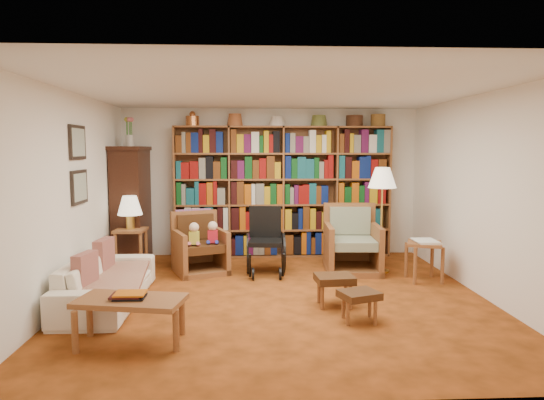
{
  "coord_description": "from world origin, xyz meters",
  "views": [
    {
      "loc": [
        -0.39,
        -5.79,
        1.82
      ],
      "look_at": [
        -0.07,
        0.6,
        1.14
      ],
      "focal_mm": 32.0,
      "sensor_mm": 36.0,
      "label": 1
    }
  ],
  "objects": [
    {
      "name": "armchair_leather",
      "position": [
        -1.09,
        1.35,
        0.37
      ],
      "size": [
        0.98,
        0.97,
        0.91
      ],
      "color": "brown",
      "rests_on": "floor"
    },
    {
      "name": "table_lamp",
      "position": [
        -2.15,
        1.46,
        0.97
      ],
      "size": [
        0.37,
        0.37,
        0.5
      ],
      "color": "gold",
      "rests_on": "side_table_lamp"
    },
    {
      "name": "side_table_lamp",
      "position": [
        -2.15,
        1.46,
        0.47
      ],
      "size": [
        0.46,
        0.46,
        0.63
      ],
      "color": "brown",
      "rests_on": "floor"
    },
    {
      "name": "cushion_right",
      "position": [
        -2.18,
        -0.49,
        0.45
      ],
      "size": [
        0.19,
        0.39,
        0.38
      ],
      "primitive_type": "cube",
      "rotation": [
        0.0,
        0.0,
        -0.19
      ],
      "color": "maroon",
      "rests_on": "sofa"
    },
    {
      "name": "curio_cabinet",
      "position": [
        -2.25,
        2.0,
        0.95
      ],
      "size": [
        0.5,
        0.95,
        2.4
      ],
      "color": "#32170D",
      "rests_on": "floor"
    },
    {
      "name": "wall_left",
      "position": [
        -2.5,
        0.0,
        1.25
      ],
      "size": [
        0.0,
        5.0,
        5.0
      ],
      "primitive_type": "plane",
      "rotation": [
        1.57,
        0.0,
        1.57
      ],
      "color": "white",
      "rests_on": "floor"
    },
    {
      "name": "ceiling",
      "position": [
        0.0,
        0.0,
        2.5
      ],
      "size": [
        5.0,
        5.0,
        0.0
      ],
      "primitive_type": "plane",
      "rotation": [
        3.14,
        0.0,
        0.0
      ],
      "color": "white",
      "rests_on": "wall_back"
    },
    {
      "name": "footstool_a",
      "position": [
        0.61,
        -0.35,
        0.3
      ],
      "size": [
        0.46,
        0.4,
        0.37
      ],
      "color": "#462712",
      "rests_on": "floor"
    },
    {
      "name": "framed_pictures",
      "position": [
        -2.48,
        0.3,
        1.62
      ],
      "size": [
        0.03,
        0.52,
        0.97
      ],
      "color": "black",
      "rests_on": "wall_left"
    },
    {
      "name": "wall_right",
      "position": [
        2.5,
        0.0,
        1.25
      ],
      "size": [
        0.0,
        5.0,
        5.0
      ],
      "primitive_type": "plane",
      "rotation": [
        1.57,
        0.0,
        -1.57
      ],
      "color": "white",
      "rests_on": "floor"
    },
    {
      "name": "floor_lamp",
      "position": [
        1.57,
        1.18,
        1.34
      ],
      "size": [
        0.41,
        0.41,
        1.55
      ],
      "color": "gold",
      "rests_on": "floor"
    },
    {
      "name": "side_table_papers",
      "position": [
        2.04,
        0.67,
        0.45
      ],
      "size": [
        0.58,
        0.58,
        0.57
      ],
      "color": "brown",
      "rests_on": "floor"
    },
    {
      "name": "footstool_b",
      "position": [
        0.78,
        -0.88,
        0.27
      ],
      "size": [
        0.47,
        0.44,
        0.33
      ],
      "color": "#462712",
      "rests_on": "floor"
    },
    {
      "name": "floor",
      "position": [
        0.0,
        0.0,
        0.0
      ],
      "size": [
        5.0,
        5.0,
        0.0
      ],
      "primitive_type": "plane",
      "color": "#AC4F1A",
      "rests_on": "ground"
    },
    {
      "name": "cushion_left",
      "position": [
        -2.18,
        0.21,
        0.45
      ],
      "size": [
        0.16,
        0.41,
        0.4
      ],
      "primitive_type": "cube",
      "rotation": [
        0.0,
        0.0,
        -0.09
      ],
      "color": "maroon",
      "rests_on": "sofa"
    },
    {
      "name": "sofa",
      "position": [
        -2.05,
        -0.14,
        0.28
      ],
      "size": [
        1.91,
        0.75,
        0.56
      ],
      "primitive_type": "imported",
      "rotation": [
        0.0,
        0.0,
        1.57
      ],
      "color": "white",
      "rests_on": "floor"
    },
    {
      "name": "wheelchair",
      "position": [
        -0.14,
        1.2,
        0.44
      ],
      "size": [
        0.56,
        0.78,
        0.98
      ],
      "color": "black",
      "rests_on": "floor"
    },
    {
      "name": "sofa_throw",
      "position": [
        -2.0,
        -0.14,
        0.3
      ],
      "size": [
        0.91,
        1.49,
        0.04
      ],
      "primitive_type": "cube",
      "rotation": [
        0.0,
        0.0,
        0.12
      ],
      "color": "#C3B18E",
      "rests_on": "sofa"
    },
    {
      "name": "armchair_sage",
      "position": [
        1.15,
        1.31,
        0.38
      ],
      "size": [
        0.84,
        0.87,
        0.99
      ],
      "color": "brown",
      "rests_on": "floor"
    },
    {
      "name": "bookshelf",
      "position": [
        0.2,
        2.33,
        1.17
      ],
      "size": [
        3.6,
        0.3,
        2.42
      ],
      "color": "brown",
      "rests_on": "floor"
    },
    {
      "name": "wall_front",
      "position": [
        0.0,
        -2.5,
        1.25
      ],
      "size": [
        5.0,
        0.0,
        5.0
      ],
      "primitive_type": "plane",
      "rotation": [
        -1.57,
        0.0,
        0.0
      ],
      "color": "white",
      "rests_on": "floor"
    },
    {
      "name": "wall_back",
      "position": [
        0.0,
        2.5,
        1.25
      ],
      "size": [
        5.0,
        0.0,
        5.0
      ],
      "primitive_type": "plane",
      "rotation": [
        1.57,
        0.0,
        0.0
      ],
      "color": "white",
      "rests_on": "floor"
    },
    {
      "name": "coffee_table",
      "position": [
        -1.49,
        -1.35,
        0.38
      ],
      "size": [
        1.06,
        0.67,
        0.49
      ],
      "color": "brown",
      "rests_on": "floor"
    }
  ]
}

